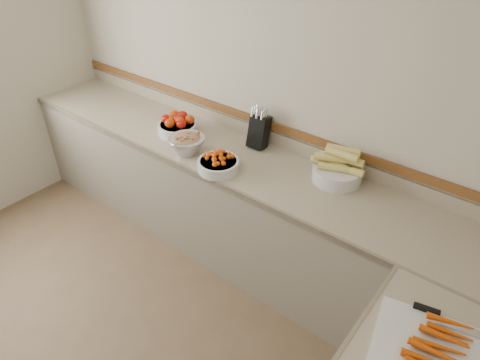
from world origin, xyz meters
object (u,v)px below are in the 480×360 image
Objects in this scene: corn_bowl at (338,169)px; knife_block at (259,131)px; tomato_bowl at (178,125)px; cherry_tomato_bowl at (218,163)px; rhubarb_bowl at (187,143)px; cutting_board at (439,353)px.

knife_block is at bearing 176.29° from corn_bowl.
knife_block reaches higher than tomato_bowl.
corn_bowl is at bearing 29.59° from cherry_tomato_bowl.
knife_block is 0.52m from rhubarb_bowl.
corn_bowl is (0.66, -0.04, -0.04)m from knife_block.
cherry_tomato_bowl is 0.79m from corn_bowl.
cherry_tomato_bowl is 0.32m from rhubarb_bowl.
knife_block is at bearing 48.90° from rhubarb_bowl.
knife_block reaches higher than cherry_tomato_bowl.
cherry_tomato_bowl is at bearing 162.74° from cutting_board.
tomato_bowl is 0.51× the size of cutting_board.
rhubarb_bowl is 2.01m from cutting_board.
tomato_bowl is 1.29m from corn_bowl.
knife_block is 0.53× the size of cutting_board.
corn_bowl reaches higher than rhubarb_bowl.
corn_bowl is (0.68, 0.39, 0.03)m from cherry_tomato_bowl.
corn_bowl is at bearing 136.36° from cutting_board.
cherry_tomato_bowl is 1.08× the size of rhubarb_bowl.
cherry_tomato_bowl is 0.80× the size of corn_bowl.
knife_block is 1.85m from cutting_board.
corn_bowl is at bearing -3.71° from knife_block.
corn_bowl reaches higher than cherry_tomato_bowl.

